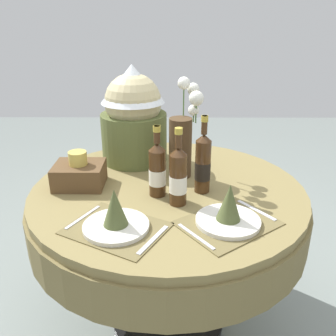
% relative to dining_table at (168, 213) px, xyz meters
% --- Properties ---
extents(ground, '(8.00, 8.00, 0.00)m').
position_rel_dining_table_xyz_m(ground, '(0.00, 0.00, -0.63)').
color(ground, gray).
extents(dining_table, '(1.24, 1.24, 0.77)m').
position_rel_dining_table_xyz_m(dining_table, '(0.00, 0.00, 0.00)').
color(dining_table, olive).
rests_on(dining_table, ground).
extents(place_setting_left, '(0.42, 0.39, 0.16)m').
position_rel_dining_table_xyz_m(place_setting_left, '(-0.19, -0.34, 0.18)').
color(place_setting_left, brown).
rests_on(place_setting_left, dining_table).
extents(place_setting_right, '(0.43, 0.41, 0.16)m').
position_rel_dining_table_xyz_m(place_setting_right, '(0.22, -0.31, 0.18)').
color(place_setting_right, brown).
rests_on(place_setting_right, dining_table).
extents(flower_vase, '(0.15, 0.21, 0.46)m').
position_rel_dining_table_xyz_m(flower_vase, '(0.07, 0.13, 0.32)').
color(flower_vase, '#47331E').
rests_on(flower_vase, dining_table).
extents(wine_bottle_left, '(0.07, 0.07, 0.31)m').
position_rel_dining_table_xyz_m(wine_bottle_left, '(-0.04, -0.07, 0.25)').
color(wine_bottle_left, '#422814').
rests_on(wine_bottle_left, dining_table).
extents(wine_bottle_right, '(0.07, 0.07, 0.34)m').
position_rel_dining_table_xyz_m(wine_bottle_right, '(0.15, -0.04, 0.27)').
color(wine_bottle_right, '#422814').
rests_on(wine_bottle_right, dining_table).
extents(wine_bottle_rear, '(0.07, 0.07, 0.32)m').
position_rel_dining_table_xyz_m(wine_bottle_rear, '(0.04, -0.15, 0.26)').
color(wine_bottle_rear, '#422814').
rests_on(wine_bottle_rear, dining_table).
extents(gift_tub_back_left, '(0.34, 0.34, 0.49)m').
position_rel_dining_table_xyz_m(gift_tub_back_left, '(-0.18, 0.33, 0.39)').
color(gift_tub_back_left, '#566033').
rests_on(gift_tub_back_left, dining_table).
extents(woven_basket_side_left, '(0.22, 0.18, 0.16)m').
position_rel_dining_table_xyz_m(woven_basket_side_left, '(-0.40, 0.02, 0.19)').
color(woven_basket_side_left, brown).
rests_on(woven_basket_side_left, dining_table).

